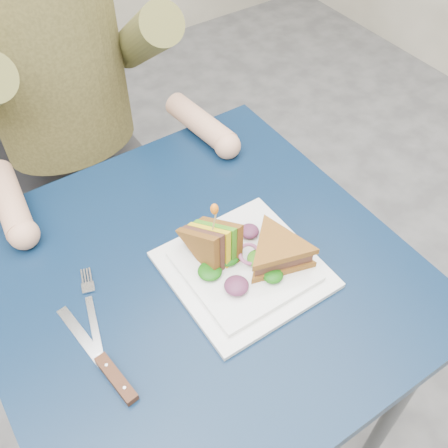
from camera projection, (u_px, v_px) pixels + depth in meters
ground at (206, 424)px, 1.50m from camera, size 4.00×4.00×0.00m
table at (198, 297)px, 1.02m from camera, size 0.75×0.75×0.73m
chair at (65, 142)px, 1.50m from camera, size 0.42×0.40×0.93m
diner at (47, 37)px, 1.16m from camera, size 0.54×0.59×0.74m
plate at (244, 268)px, 0.95m from camera, size 0.26×0.26×0.02m
sandwich_flat at (278, 252)px, 0.93m from camera, size 0.18×0.18×0.05m
sandwich_upright at (215, 244)px, 0.93m from camera, size 0.09×0.14×0.14m
fork at (92, 311)px, 0.90m from camera, size 0.07×0.18×0.01m
knife at (109, 370)px, 0.83m from camera, size 0.05×0.22×0.02m
toothpick at (215, 220)px, 0.89m from camera, size 0.01×0.01×0.06m
toothpick_frill at (214, 209)px, 0.87m from camera, size 0.01×0.01×0.02m
lettuce_spill at (243, 256)px, 0.95m from camera, size 0.15×0.13×0.02m
onion_ring at (249, 254)px, 0.94m from camera, size 0.04×0.04×0.02m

